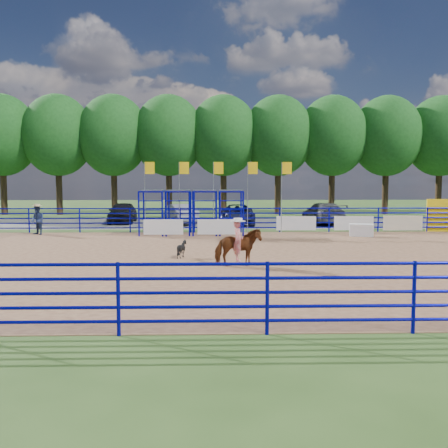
{
  "coord_description": "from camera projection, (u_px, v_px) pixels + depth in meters",
  "views": [
    {
      "loc": [
        -1.13,
        -19.88,
        3.13
      ],
      "look_at": [
        -0.59,
        1.0,
        1.3
      ],
      "focal_mm": 40.0,
      "sensor_mm": 36.0,
      "label": 1
    }
  ],
  "objects": [
    {
      "name": "chute_assembly",
      "position": [
        198.0,
        213.0,
        28.75
      ],
      "size": [
        19.32,
        2.41,
        4.2
      ],
      "color": "#0708A6",
      "rests_on": "ground"
    },
    {
      "name": "perimeter_fence",
      "position": [
        239.0,
        240.0,
        20.04
      ],
      "size": [
        30.1,
        20.1,
        1.5
      ],
      "color": "#0708A6",
      "rests_on": "ground"
    },
    {
      "name": "announcer_table",
      "position": [
        361.0,
        230.0,
        27.81
      ],
      "size": [
        1.39,
        0.89,
        0.69
      ],
      "primitive_type": "cube",
      "rotation": [
        0.0,
        0.0,
        -0.24
      ],
      "color": "white",
      "rests_on": "arena_dirt"
    },
    {
      "name": "calf",
      "position": [
        182.0,
        249.0,
        20.11
      ],
      "size": [
        0.85,
        0.82,
        0.72
      ],
      "primitive_type": "imported",
      "rotation": [
        0.0,
        0.0,
        2.06
      ],
      "color": "black",
      "rests_on": "arena_dirt"
    },
    {
      "name": "car_c",
      "position": [
        237.0,
        215.0,
        35.16
      ],
      "size": [
        2.54,
        5.2,
        1.42
      ],
      "primitive_type": "imported",
      "rotation": [
        0.0,
        0.0,
        -0.03
      ],
      "color": "#151835",
      "rests_on": "gravel_strip"
    },
    {
      "name": "gravel_strip",
      "position": [
        227.0,
        223.0,
        37.03
      ],
      "size": [
        40.0,
        10.0,
        0.01
      ],
      "primitive_type": "cube",
      "color": "slate",
      "rests_on": "ground"
    },
    {
      "name": "ground",
      "position": [
        239.0,
        258.0,
        20.1
      ],
      "size": [
        120.0,
        120.0,
        0.0
      ],
      "primitive_type": "plane",
      "color": "#406026",
      "rests_on": "ground"
    },
    {
      "name": "treeline",
      "position": [
        224.0,
        132.0,
        45.34
      ],
      "size": [
        56.4,
        6.4,
        11.24
      ],
      "color": "#3F2B19",
      "rests_on": "ground"
    },
    {
      "name": "car_a",
      "position": [
        122.0,
        212.0,
        36.72
      ],
      "size": [
        2.0,
        4.58,
        1.54
      ],
      "primitive_type": "imported",
      "rotation": [
        0.0,
        0.0,
        0.04
      ],
      "color": "black",
      "rests_on": "gravel_strip"
    },
    {
      "name": "horse_and_rider",
      "position": [
        238.0,
        243.0,
        18.03
      ],
      "size": [
        1.71,
        0.89,
        2.49
      ],
      "color": "brown",
      "rests_on": "arena_dirt"
    },
    {
      "name": "car_b",
      "position": [
        179.0,
        214.0,
        35.6
      ],
      "size": [
        3.04,
        4.67,
        1.45
      ],
      "primitive_type": "imported",
      "rotation": [
        0.0,
        0.0,
        3.51
      ],
      "color": "gray",
      "rests_on": "gravel_strip"
    },
    {
      "name": "arena_dirt",
      "position": [
        239.0,
        258.0,
        20.1
      ],
      "size": [
        30.0,
        20.0,
        0.02
      ],
      "primitive_type": "cube",
      "color": "#986C4C",
      "rests_on": "ground"
    },
    {
      "name": "spectator_cowboy",
      "position": [
        38.0,
        220.0,
        28.55
      ],
      "size": [
        1.04,
        1.0,
        1.74
      ],
      "color": "navy",
      "rests_on": "arena_dirt"
    },
    {
      "name": "car_d",
      "position": [
        323.0,
        213.0,
        35.74
      ],
      "size": [
        2.45,
        5.39,
        1.53
      ],
      "primitive_type": "imported",
      "rotation": [
        0.0,
        0.0,
        3.2
      ],
      "color": "#4E4F51",
      "rests_on": "gravel_strip"
    }
  ]
}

